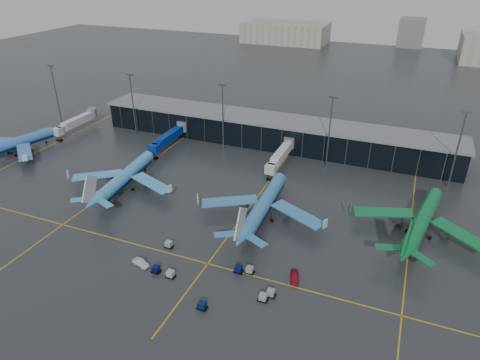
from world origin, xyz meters
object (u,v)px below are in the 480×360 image
at_px(airliner_klm_near, 265,196).
at_px(baggage_carts, 214,277).
at_px(airliner_arkefly, 125,169).
at_px(airliner_klm_west, 13,137).
at_px(airliner_aer_lingus, 425,211).
at_px(mobile_airstair, 250,228).
at_px(service_van_red, 295,277).
at_px(service_van_white, 141,263).

distance_m(airliner_klm_near, baggage_carts, 30.92).
bearing_deg(airliner_arkefly, airliner_klm_west, 166.97).
bearing_deg(airliner_klm_west, airliner_klm_near, 11.67).
bearing_deg(airliner_aer_lingus, mobile_airstair, -147.82).
distance_m(airliner_aer_lingus, service_van_red, 41.50).
relative_size(airliner_klm_west, baggage_carts, 1.27).
bearing_deg(service_van_white, baggage_carts, -67.24).
bearing_deg(airliner_klm_near, mobile_airstair, -99.17).
relative_size(airliner_aer_lingus, service_van_red, 8.97).
bearing_deg(airliner_klm_west, baggage_carts, -4.88).
xyz_separation_m(airliner_arkefly, airliner_aer_lingus, (88.79, 8.64, 0.21)).
xyz_separation_m(airliner_klm_west, airliner_klm_near, (101.75, -6.29, 0.38)).
distance_m(airliner_klm_west, service_van_white, 90.35).
bearing_deg(mobile_airstair, service_van_white, -140.21).
bearing_deg(service_van_white, service_van_red, -59.21).
xyz_separation_m(baggage_carts, service_van_white, (-18.53, -2.03, 0.01)).
xyz_separation_m(airliner_klm_west, airliner_arkefly, (54.84, -6.52, 0.14)).
bearing_deg(airliner_arkefly, airliner_aer_lingus, -0.69).
relative_size(airliner_arkefly, service_van_red, 8.69).
bearing_deg(baggage_carts, service_van_white, -173.74).
height_order(airliner_klm_near, airliner_aer_lingus, airliner_klm_near).
relative_size(airliner_klm_west, airliner_aer_lingus, 0.95).
bearing_deg(service_van_red, service_van_white, 178.59).
xyz_separation_m(mobile_airstair, service_van_red, (16.71, -14.69, 0.05)).
height_order(airliner_klm_near, mobile_airstair, airliner_klm_near).
distance_m(airliner_arkefly, airliner_klm_near, 46.91).
bearing_deg(mobile_airstair, baggage_carts, -103.08).
bearing_deg(airliner_klm_near, airliner_klm_west, 174.61).
distance_m(airliner_klm_near, mobile_airstair, 10.41).
height_order(airliner_arkefly, mobile_airstair, airliner_arkefly).
relative_size(airliner_arkefly, baggage_carts, 1.30).
bearing_deg(service_van_red, mobile_airstair, 122.99).
bearing_deg(service_van_white, airliner_klm_west, 81.14).
relative_size(airliner_klm_west, airliner_arkefly, 0.98).
bearing_deg(airliner_klm_west, mobile_airstair, 6.85).
bearing_deg(airliner_klm_west, airliner_aer_lingus, 16.05).
relative_size(airliner_klm_near, mobile_airstair, 12.18).
relative_size(airliner_klm_west, service_van_white, 8.83).
height_order(airliner_arkefly, service_van_red, airliner_arkefly).
relative_size(baggage_carts, service_van_white, 6.93).
relative_size(airliner_klm_west, service_van_red, 8.50).
height_order(airliner_klm_west, service_van_white, airliner_klm_west).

